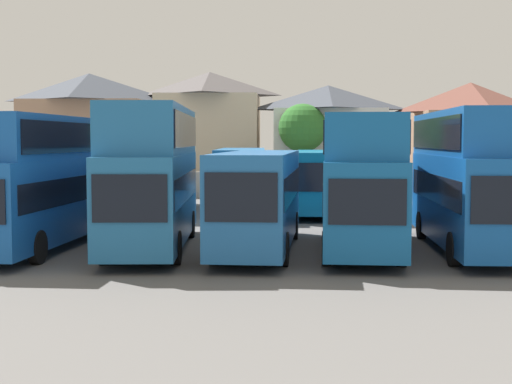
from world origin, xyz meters
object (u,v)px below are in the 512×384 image
object	(u,v)px
bus_8	(316,178)
bus_1	(43,174)
bus_6	(150,162)
bus_7	(242,176)
house_terrace_centre	(210,130)
bus_3	(259,195)
house_terrace_far_right	(470,137)
house_terrace_right	(328,138)
house_terrace_left	(90,131)
bus_2	(152,170)
bus_5	(468,173)
bus_4	(361,176)
tree_left_of_lot	(303,128)
bus_9	(368,178)

from	to	relation	value
bus_8	bus_1	bearing A→B (deg)	-34.81
bus_6	bus_7	xyz separation A→B (m)	(5.14, -0.59, -0.75)
bus_8	house_terrace_centre	world-z (taller)	house_terrace_centre
bus_3	house_terrace_far_right	size ratio (longest dim) A/B	1.28
house_terrace_centre	house_terrace_right	world-z (taller)	house_terrace_centre
house_terrace_left	house_terrace_right	world-z (taller)	house_terrace_left
bus_3	house_terrace_centre	xyz separation A→B (m)	(-4.99, 32.04, 2.70)
house_terrace_left	house_terrace_right	bearing A→B (deg)	-2.86
bus_2	bus_3	distance (m)	3.99
bus_1	house_terrace_left	distance (m)	31.82
bus_1	house_terrace_far_right	size ratio (longest dim) A/B	1.40
bus_6	house_terrace_far_right	size ratio (longest dim) A/B	1.30
bus_6	house_terrace_far_right	world-z (taller)	house_terrace_far_right
house_terrace_far_right	house_terrace_right	bearing A→B (deg)	178.25
house_terrace_left	bus_5	bearing A→B (deg)	-55.01
house_terrace_centre	house_terrace_far_right	world-z (taller)	house_terrace_centre
bus_2	bus_1	bearing A→B (deg)	-97.56
bus_4	tree_left_of_lot	world-z (taller)	tree_left_of_lot
bus_5	house_terrace_right	distance (m)	30.65
tree_left_of_lot	bus_8	bearing A→B (deg)	-88.12
bus_8	house_terrace_right	world-z (taller)	house_terrace_right
bus_5	bus_7	size ratio (longest dim) A/B	0.99
bus_9	bus_3	bearing A→B (deg)	-17.98
house_terrace_left	bus_6	bearing A→B (deg)	-65.25
bus_5	tree_left_of_lot	size ratio (longest dim) A/B	1.64
bus_5	house_terrace_centre	bearing A→B (deg)	-156.89
bus_2	bus_7	world-z (taller)	bus_2
bus_1	house_terrace_right	world-z (taller)	house_terrace_right
house_terrace_left	house_terrace_far_right	bearing A→B (deg)	-2.46
bus_2	house_terrace_centre	bearing A→B (deg)	178.77
bus_8	house_terrace_centre	distance (m)	19.94
bus_8	house_terrace_left	distance (m)	24.85
bus_3	bus_6	distance (m)	15.98
bus_4	bus_7	size ratio (longest dim) A/B	0.95
house_terrace_right	bus_8	bearing A→B (deg)	-95.47
house_terrace_far_right	tree_left_of_lot	distance (m)	13.29
bus_1	house_terrace_far_right	world-z (taller)	house_terrace_far_right
bus_5	tree_left_of_lot	distance (m)	26.94
bus_9	tree_left_of_lot	xyz separation A→B (m)	(-3.32, 12.34, 2.89)
bus_6	house_terrace_right	bearing A→B (deg)	149.73
bus_1	bus_2	xyz separation A→B (m)	(4.15, -0.31, 0.17)
bus_4	bus_6	bearing A→B (deg)	-140.98
bus_7	tree_left_of_lot	bearing A→B (deg)	162.37
bus_6	bus_9	bearing A→B (deg)	92.22
bus_7	house_terrace_left	bearing A→B (deg)	-145.31
bus_2	bus_5	size ratio (longest dim) A/B	1.01
bus_5	bus_9	xyz separation A→B (m)	(-1.99, 14.00, -0.92)
bus_7	house_terrace_left	world-z (taller)	house_terrace_left
house_terrace_centre	bus_5	bearing A→B (deg)	-68.52
bus_5	bus_9	distance (m)	14.18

